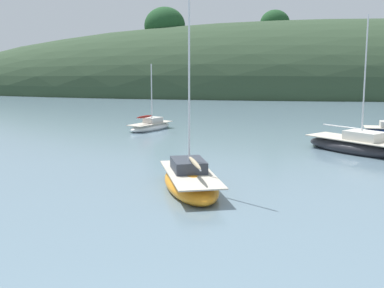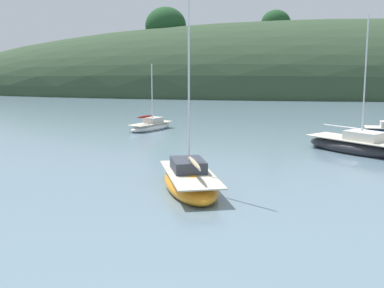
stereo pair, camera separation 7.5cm
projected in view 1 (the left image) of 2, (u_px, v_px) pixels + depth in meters
The scene contains 4 objects.
far_shoreline_hill at pixel (363, 92), 87.89m from camera, with size 150.00×36.00×27.49m.
sailboat_grey_yawl at pixel (357, 146), 34.09m from camera, with size 6.68×6.97×9.01m.
sailboat_red_portside at pixel (190, 181), 24.69m from camera, with size 3.85×7.08×9.19m.
sailboat_navy_dinghy at pixel (150, 126), 44.23m from camera, with size 3.83×4.92×5.69m.
Camera 1 is at (1.94, -9.73, 6.32)m, focal length 49.03 mm.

